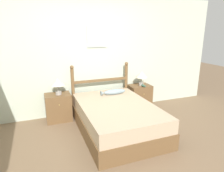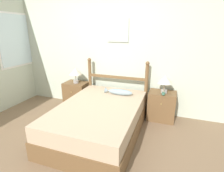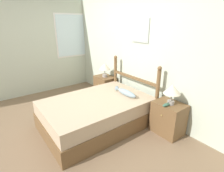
{
  "view_description": "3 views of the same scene",
  "coord_description": "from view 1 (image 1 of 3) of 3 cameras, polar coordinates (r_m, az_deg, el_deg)",
  "views": [
    {
      "loc": [
        -1.06,
        -2.52,
        1.84
      ],
      "look_at": [
        0.29,
        0.98,
        0.77
      ],
      "focal_mm": 32.0,
      "sensor_mm": 36.0,
      "label": 1
    },
    {
      "loc": [
        1.32,
        -1.8,
        1.72
      ],
      "look_at": [
        0.32,
        1.04,
        0.73
      ],
      "focal_mm": 28.0,
      "sensor_mm": 36.0,
      "label": 2
    },
    {
      "loc": [
        2.7,
        -0.89,
        1.86
      ],
      "look_at": [
        0.15,
        1.05,
        0.67
      ],
      "focal_mm": 28.0,
      "sensor_mm": 36.0,
      "label": 3
    }
  ],
  "objects": [
    {
      "name": "fish_pillow",
      "position": [
        4.18,
        0.43,
        -1.69
      ],
      "size": [
        0.54,
        0.12,
        0.11
      ],
      "color": "#8499A3",
      "rests_on": "bed"
    },
    {
      "name": "nightstand_left",
      "position": [
        4.31,
        -15.04,
        -5.9
      ],
      "size": [
        0.51,
        0.41,
        0.57
      ],
      "color": "brown",
      "rests_on": "ground_plane"
    },
    {
      "name": "table_lamp_left",
      "position": [
        4.13,
        -15.22,
        0.95
      ],
      "size": [
        0.28,
        0.28,
        0.34
      ],
      "color": "gray",
      "rests_on": "nightstand_left"
    },
    {
      "name": "wall_back",
      "position": [
        4.42,
        -7.11,
        8.42
      ],
      "size": [
        6.4,
        0.08,
        2.55
      ],
      "color": "beige",
      "rests_on": "ground_plane"
    },
    {
      "name": "headboard",
      "position": [
        4.44,
        -3.23,
        -0.13
      ],
      "size": [
        1.32,
        0.08,
        1.13
      ],
      "color": "brown",
      "rests_on": "ground_plane"
    },
    {
      "name": "bed",
      "position": [
        3.75,
        1.31,
        -9.08
      ],
      "size": [
        1.31,
        1.92,
        0.52
      ],
      "color": "brown",
      "rests_on": "ground_plane"
    },
    {
      "name": "model_boat",
      "position": [
        4.66,
        8.92,
        0.13
      ],
      "size": [
        0.07,
        0.2,
        0.16
      ],
      "color": "#386651",
      "rests_on": "nightstand_right"
    },
    {
      "name": "ground_plane",
      "position": [
        3.3,
        1.51,
        -18.06
      ],
      "size": [
        16.0,
        16.0,
        0.0
      ],
      "primitive_type": "plane",
      "color": "#7A6047"
    },
    {
      "name": "table_lamp_right",
      "position": [
        4.69,
        8.46,
        3.1
      ],
      "size": [
        0.28,
        0.28,
        0.34
      ],
      "color": "gray",
      "rests_on": "nightstand_right"
    },
    {
      "name": "nightstand_right",
      "position": [
        4.85,
        7.85,
        -3.03
      ],
      "size": [
        0.51,
        0.41,
        0.57
      ],
      "color": "brown",
      "rests_on": "ground_plane"
    }
  ]
}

